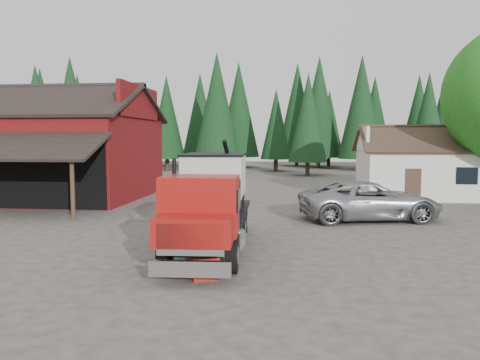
# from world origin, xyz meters

# --- Properties ---
(ground) EXTENTS (120.00, 120.00, 0.00)m
(ground) POSITION_xyz_m (0.00, 0.00, 0.00)
(ground) COLOR #423B33
(ground) RESTS_ON ground
(red_barn) EXTENTS (12.80, 13.63, 7.18)m
(red_barn) POSITION_xyz_m (-11.00, 9.90, 2.69)
(red_barn) COLOR maroon
(red_barn) RESTS_ON ground
(farmhouse) EXTENTS (8.60, 6.42, 4.65)m
(farmhouse) POSITION_xyz_m (13.00, 13.00, 1.67)
(farmhouse) COLOR silver
(farmhouse) RESTS_ON ground
(conifer_backdrop) EXTENTS (76.00, 16.00, 16.00)m
(conifer_backdrop) POSITION_xyz_m (0.00, 42.00, 0.00)
(conifer_backdrop) COLOR black
(conifer_backdrop) RESTS_ON ground
(near_pine_a) EXTENTS (4.40, 4.40, 11.40)m
(near_pine_a) POSITION_xyz_m (-22.00, 28.00, 6.39)
(near_pine_a) COLOR #382619
(near_pine_a) RESTS_ON ground
(near_pine_b) EXTENTS (3.96, 3.96, 10.40)m
(near_pine_b) POSITION_xyz_m (6.00, 30.00, 5.89)
(near_pine_b) COLOR #382619
(near_pine_b) RESTS_ON ground
(near_pine_d) EXTENTS (5.28, 5.28, 13.40)m
(near_pine_d) POSITION_xyz_m (-4.00, 34.00, 7.39)
(near_pine_d) COLOR #382619
(near_pine_d) RESTS_ON ground
(feed_truck) EXTENTS (2.73, 8.30, 3.70)m
(feed_truck) POSITION_xyz_m (1.73, -2.97, 1.73)
(feed_truck) COLOR black
(feed_truck) RESTS_ON ground
(silver_car) EXTENTS (6.86, 4.16, 1.78)m
(silver_car) POSITION_xyz_m (8.00, 3.56, 0.89)
(silver_car) COLOR #9A9CA1
(silver_car) RESTS_ON ground
(equip_box) EXTENTS (1.09, 1.29, 0.60)m
(equip_box) POSITION_xyz_m (2.02, -6.00, 0.30)
(equip_box) COLOR maroon
(equip_box) RESTS_ON ground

